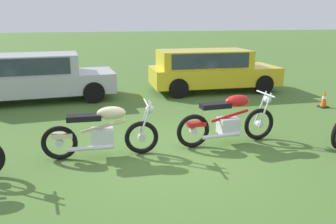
{
  "coord_description": "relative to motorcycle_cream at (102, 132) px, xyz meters",
  "views": [
    {
      "loc": [
        -1.5,
        -5.63,
        2.47
      ],
      "look_at": [
        0.14,
        0.91,
        0.57
      ],
      "focal_mm": 35.64,
      "sensor_mm": 36.0,
      "label": 1
    }
  ],
  "objects": [
    {
      "name": "traffic_cone",
      "position": [
        6.36,
        2.06,
        -0.25
      ],
      "size": [
        0.25,
        0.25,
        0.51
      ],
      "color": "#EA590F",
      "rests_on": "ground"
    },
    {
      "name": "car_silver",
      "position": [
        -1.83,
        4.91,
        0.35
      ],
      "size": [
        4.64,
        2.05,
        1.43
      ],
      "rotation": [
        0.0,
        0.0,
        0.06
      ],
      "color": "#B2B5BA",
      "rests_on": "ground"
    },
    {
      "name": "ground_plane",
      "position": [
        1.26,
        -0.22,
        -0.48
      ],
      "size": [
        120.0,
        120.0,
        0.0
      ],
      "primitive_type": "plane",
      "color": "#476B2D"
    },
    {
      "name": "car_yellow",
      "position": [
        3.93,
        4.95,
        0.35
      ],
      "size": [
        4.42,
        1.94,
        1.43
      ],
      "rotation": [
        0.0,
        0.0,
        -0.03
      ],
      "color": "gold",
      "rests_on": "ground"
    },
    {
      "name": "motorcycle_cream",
      "position": [
        0.0,
        0.0,
        0.0
      ],
      "size": [
        2.12,
        0.64,
        1.02
      ],
      "rotation": [
        0.0,
        0.0,
        -0.05
      ],
      "color": "black",
      "rests_on": "ground"
    },
    {
      "name": "motorcycle_red",
      "position": [
        2.51,
        0.07,
        0.01
      ],
      "size": [
        2.16,
        0.64,
        1.02
      ],
      "rotation": [
        0.0,
        0.0,
        0.06
      ],
      "color": "black",
      "rests_on": "ground"
    }
  ]
}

